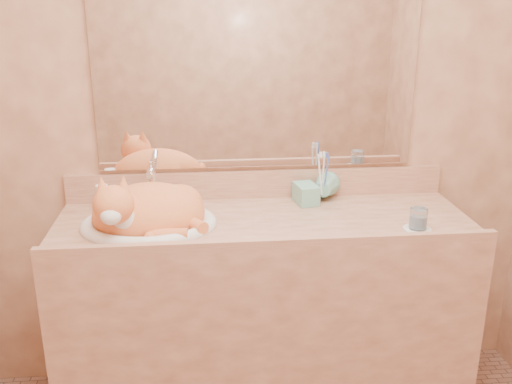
{
  "coord_description": "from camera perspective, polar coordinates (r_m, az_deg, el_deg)",
  "views": [
    {
      "loc": [
        -0.23,
        -1.31,
        1.66
      ],
      "look_at": [
        -0.03,
        0.7,
        0.97
      ],
      "focal_mm": 40.0,
      "sensor_mm": 36.0,
      "label": 1
    }
  ],
  "objects": [
    {
      "name": "faucet",
      "position": [
        2.33,
        -10.38,
        0.51
      ],
      "size": [
        0.07,
        0.13,
        0.18
      ],
      "primitive_type": null,
      "rotation": [
        0.0,
        0.0,
        -0.23
      ],
      "color": "white",
      "rests_on": "vanity_counter"
    },
    {
      "name": "soap_dispenser",
      "position": [
        2.31,
        5.6,
        0.54
      ],
      "size": [
        0.1,
        0.1,
        0.18
      ],
      "primitive_type": "imported",
      "rotation": [
        0.0,
        0.0,
        0.18
      ],
      "color": "#73B8A1",
      "rests_on": "vanity_counter"
    },
    {
      "name": "saucer",
      "position": [
        2.18,
        15.82,
        -3.63
      ],
      "size": [
        0.1,
        0.1,
        0.01
      ],
      "primitive_type": "cylinder",
      "color": "white",
      "rests_on": "vanity_counter"
    },
    {
      "name": "wall_back",
      "position": [
        2.36,
        0.11,
        8.78
      ],
      "size": [
        2.4,
        0.02,
        2.5
      ],
      "primitive_type": "cube",
      "color": "#935E42",
      "rests_on": "ground"
    },
    {
      "name": "water_glass",
      "position": [
        2.16,
        15.92,
        -2.57
      ],
      "size": [
        0.06,
        0.06,
        0.08
      ],
      "primitive_type": "cylinder",
      "color": "silver",
      "rests_on": "saucer"
    },
    {
      "name": "sink_basin",
      "position": [
        2.16,
        -10.74,
        -1.4
      ],
      "size": [
        0.55,
        0.48,
        0.16
      ],
      "primitive_type": null,
      "rotation": [
        0.0,
        0.0,
        -0.13
      ],
      "color": "white",
      "rests_on": "vanity_counter"
    },
    {
      "name": "mirror",
      "position": [
        2.33,
        0.14,
        12.13
      ],
      "size": [
        1.3,
        0.02,
        0.8
      ],
      "primitive_type": "cube",
      "color": "white",
      "rests_on": "wall_back"
    },
    {
      "name": "toothbrush_cup",
      "position": [
        2.38,
        6.68,
        0.1
      ],
      "size": [
        0.15,
        0.15,
        0.1
      ],
      "primitive_type": "imported",
      "rotation": [
        0.0,
        0.0,
        -0.41
      ],
      "color": "#73B8A1",
      "rests_on": "vanity_counter"
    },
    {
      "name": "lotion_bottle",
      "position": [
        2.34,
        -15.08,
        -0.67
      ],
      "size": [
        0.05,
        0.05,
        0.11
      ],
      "primitive_type": "cylinder",
      "color": "white",
      "rests_on": "vanity_counter"
    },
    {
      "name": "cat",
      "position": [
        2.15,
        -11.05,
        -1.69
      ],
      "size": [
        0.46,
        0.39,
        0.23
      ],
      "primitive_type": null,
      "rotation": [
        0.0,
        0.0,
        0.1
      ],
      "color": "orange",
      "rests_on": "sink_basin"
    },
    {
      "name": "vanity_counter",
      "position": [
        2.39,
        0.75,
        -12.28
      ],
      "size": [
        1.6,
        0.55,
        0.85
      ],
      "primitive_type": null,
      "color": "#915841",
      "rests_on": "floor"
    },
    {
      "name": "toothbrushes",
      "position": [
        2.36,
        6.75,
        1.93
      ],
      "size": [
        0.04,
        0.04,
        0.22
      ],
      "primitive_type": null,
      "color": "white",
      "rests_on": "toothbrush_cup"
    }
  ]
}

